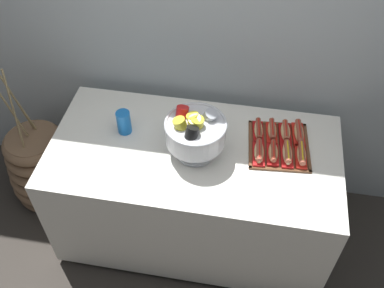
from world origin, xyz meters
name	(u,v)px	position (x,y,z in m)	size (l,w,h in m)	color
ground_plane	(194,227)	(0.00, 0.00, 0.00)	(10.00, 10.00, 0.00)	#38332D
back_wall	(211,16)	(0.00, 0.53, 1.30)	(6.00, 0.10, 2.60)	#B2BCC1
buffet_table	(194,191)	(0.00, 0.00, 0.41)	(1.61, 0.82, 0.79)	white
floor_vase	(42,167)	(-1.08, 0.13, 0.27)	(0.47, 0.47, 1.13)	brown
serving_tray	(278,146)	(0.46, 0.10, 0.79)	(0.36, 0.39, 0.01)	brown
hot_dog_0	(259,152)	(0.35, 0.01, 0.82)	(0.08, 0.18, 0.06)	red
hot_dog_1	(273,153)	(0.43, 0.02, 0.82)	(0.07, 0.16, 0.06)	red
hot_dog_2	(287,154)	(0.50, 0.02, 0.82)	(0.08, 0.18, 0.06)	red
hot_dog_3	(301,154)	(0.58, 0.03, 0.82)	(0.07, 0.17, 0.06)	red
hot_dog_4	(258,130)	(0.34, 0.18, 0.82)	(0.08, 0.17, 0.06)	#B21414
hot_dog_5	(272,131)	(0.41, 0.18, 0.82)	(0.07, 0.17, 0.06)	red
hot_dog_6	(285,132)	(0.49, 0.19, 0.82)	(0.08, 0.17, 0.06)	#B21414
hot_dog_7	(299,133)	(0.56, 0.20, 0.82)	(0.08, 0.19, 0.06)	red
punch_bowl	(195,131)	(0.01, -0.02, 0.95)	(0.33, 0.33, 0.28)	silver
cup_stack	(124,122)	(-0.41, 0.07, 0.86)	(0.08, 0.08, 0.14)	blue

